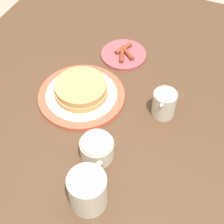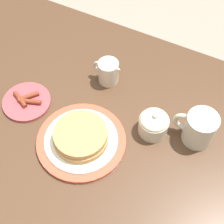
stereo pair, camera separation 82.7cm
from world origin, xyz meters
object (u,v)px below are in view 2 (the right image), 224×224
at_px(coffee_mug, 199,128).
at_px(side_plate_bacon, 27,101).
at_px(pancake_plate, 81,139).
at_px(creamer_pitcher, 108,72).
at_px(sugar_bowl, 154,124).

bearing_deg(coffee_mug, side_plate_bacon, 13.20).
xyz_separation_m(pancake_plate, side_plate_bacon, (0.23, -0.05, -0.01)).
height_order(pancake_plate, side_plate_bacon, pancake_plate).
height_order(pancake_plate, coffee_mug, coffee_mug).
bearing_deg(creamer_pitcher, pancake_plate, 98.50).
bearing_deg(sugar_bowl, coffee_mug, -163.57).
height_order(coffee_mug, creamer_pitcher, coffee_mug).
distance_m(pancake_plate, sugar_bowl, 0.22).
xyz_separation_m(pancake_plate, coffee_mug, (-0.29, -0.17, 0.03)).
relative_size(coffee_mug, sugar_bowl, 1.43).
height_order(creamer_pitcher, sugar_bowl, creamer_pitcher).
relative_size(pancake_plate, sugar_bowl, 2.97).
bearing_deg(pancake_plate, creamer_pitcher, -81.50).
relative_size(side_plate_bacon, creamer_pitcher, 1.47).
height_order(pancake_plate, sugar_bowl, sugar_bowl).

